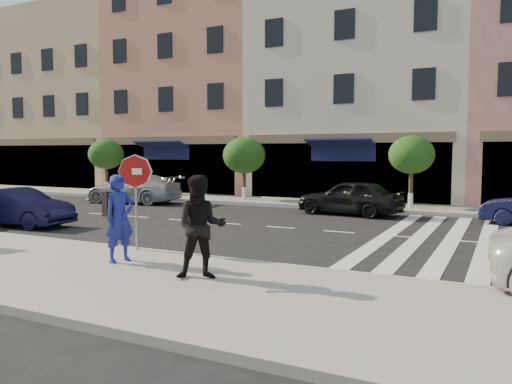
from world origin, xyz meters
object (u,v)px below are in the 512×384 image
(car_far_mid, at_px, (350,197))
(photographer, at_px, (120,218))
(walker, at_px, (201,227))
(stop_sign, at_px, (135,180))
(car_near_mid, at_px, (18,207))
(car_far_left, at_px, (133,189))

(car_far_mid, bearing_deg, photographer, -2.77)
(walker, bearing_deg, stop_sign, 118.40)
(car_far_mid, bearing_deg, walker, 9.08)
(photographer, distance_m, car_near_mid, 7.95)
(photographer, xyz_separation_m, car_near_mid, (-7.29, 3.14, -0.44))
(stop_sign, xyz_separation_m, car_far_left, (-8.39, 9.68, -1.13))
(car_near_mid, relative_size, car_far_left, 0.81)
(photographer, height_order, car_near_mid, photographer)
(photographer, bearing_deg, car_far_left, 54.82)
(stop_sign, height_order, car_near_mid, stop_sign)
(car_far_mid, bearing_deg, stop_sign, -6.86)
(stop_sign, bearing_deg, car_far_left, 123.17)
(walker, distance_m, car_near_mid, 10.28)
(car_near_mid, bearing_deg, walker, -116.21)
(stop_sign, relative_size, car_far_left, 0.48)
(walker, bearing_deg, photographer, 136.94)
(car_far_mid, bearing_deg, car_near_mid, -42.26)
(car_far_mid, bearing_deg, car_far_left, -82.07)
(stop_sign, distance_m, car_far_mid, 10.30)
(stop_sign, distance_m, car_far_left, 12.86)
(photographer, distance_m, walker, 2.38)
(car_near_mid, bearing_deg, photographer, -119.18)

